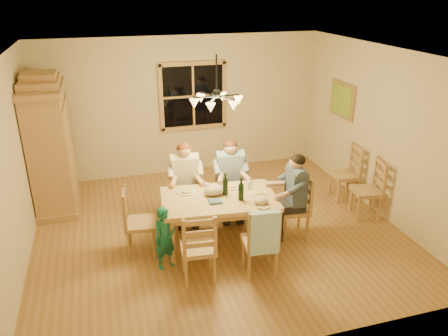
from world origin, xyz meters
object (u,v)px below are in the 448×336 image
object	(u,v)px
chair_near_left	(198,258)
chair_end_right	(293,218)
chair_end_left	(141,233)
adult_woman	(185,173)
chair_spare_back	(344,183)
armoire	(51,148)
chair_near_right	(259,251)
chandelier	(217,100)
chair_far_right	(230,200)
wine_bottle_a	(225,184)
adult_slate_man	(295,186)
wine_bottle_b	(241,189)
chair_spare_front	(365,199)
adult_plaid_man	(230,170)
dining_table	(219,204)
chair_far_left	(186,204)
child	(165,238)

from	to	relation	value
chair_near_left	chair_end_right	xyz separation A→B (m)	(1.60, 0.61, 0.00)
chair_end_left	chair_near_left	bearing A→B (deg)	43.26
adult_woman	chair_spare_back	size ratio (longest dim) A/B	0.88
armoire	chair_near_right	distance (m)	3.93
chandelier	armoire	xyz separation A→B (m)	(-2.42, 1.60, -1.02)
chair_far_right	chair_spare_back	distance (m)	2.14
wine_bottle_a	adult_slate_man	bearing A→B (deg)	-9.48
chair_end_right	wine_bottle_b	world-z (taller)	wine_bottle_b
wine_bottle_a	chair_spare_front	distance (m)	2.50
chair_end_right	adult_plaid_man	size ratio (longest dim) A/B	1.13
dining_table	chair_far_left	bearing A→B (deg)	112.17
chandelier	chair_far_left	world-z (taller)	chandelier
chair_far_left	chair_far_right	size ratio (longest dim) A/B	1.00
dining_table	chair_spare_back	world-z (taller)	chair_spare_back
adult_slate_man	chair_far_left	bearing A→B (deg)	63.43
wine_bottle_b	chair_near_right	bearing A→B (deg)	-85.36
chair_near_left	wine_bottle_b	xyz separation A→B (m)	(0.76, 0.56, 0.62)
chair_end_right	wine_bottle_b	xyz separation A→B (m)	(-0.85, -0.05, 0.62)
chandelier	chair_near_right	bearing A→B (deg)	-78.03
adult_plaid_man	adult_slate_man	bearing A→B (deg)	136.64
adult_slate_man	chair_spare_back	size ratio (longest dim) A/B	0.88
chair_near_left	child	xyz separation A→B (m)	(-0.36, 0.36, 0.14)
armoire	adult_slate_man	bearing A→B (deg)	-31.07
chair_spare_back	adult_slate_man	bearing A→B (deg)	128.94
adult_plaid_man	child	distance (m)	1.70
armoire	chair_spare_back	world-z (taller)	armoire
chandelier	chair_near_left	world-z (taller)	chandelier
child	chair_spare_front	world-z (taller)	chair_spare_front
armoire	child	distance (m)	2.84
chair_end_right	adult_plaid_man	world-z (taller)	adult_plaid_man
chair_end_left	chair_far_left	bearing A→B (deg)	136.74
adult_slate_man	adult_woman	bearing A→B (deg)	63.43
chair_near_left	chair_end_left	size ratio (longest dim) A/B	1.00
chair_end_left	adult_plaid_man	size ratio (longest dim) A/B	1.13
chair_far_left	chair_spare_back	distance (m)	2.86
chandelier	armoire	size ratio (longest dim) A/B	0.33
adult_slate_man	child	bearing A→B (deg)	102.91
chair_far_right	chair_near_left	bearing A→B (deg)	64.80
armoire	adult_slate_man	distance (m)	4.05
chair_spare_front	chair_spare_back	distance (m)	0.68
chair_end_right	wine_bottle_a	bearing A→B (deg)	86.24
dining_table	wine_bottle_b	xyz separation A→B (m)	(0.28, -0.16, 0.27)
chair_near_left	chair_spare_front	size ratio (longest dim) A/B	1.00
chair_spare_back	dining_table	bearing A→B (deg)	113.43
dining_table	wine_bottle_b	distance (m)	0.42
chair_end_right	child	distance (m)	1.99
armoire	dining_table	size ratio (longest dim) A/B	1.34
armoire	chair_end_right	xyz separation A→B (m)	(3.47, -2.09, -0.75)
child	chair_spare_front	xyz separation A→B (m)	(3.37, 0.49, -0.14)
chair_far_left	chair_near_right	xyz separation A→B (m)	(0.66, -1.61, 0.00)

